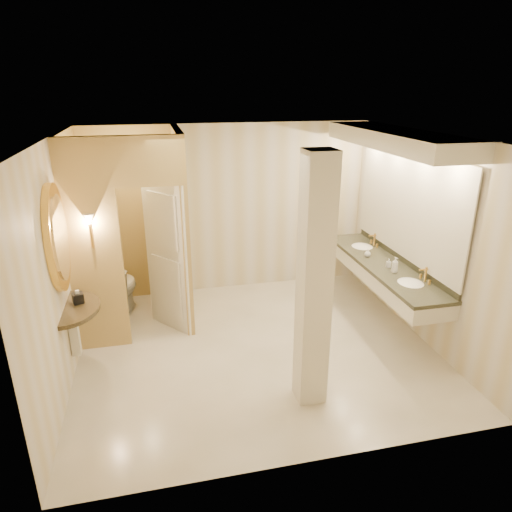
{
  "coord_description": "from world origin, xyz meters",
  "views": [
    {
      "loc": [
        -1.15,
        -5.06,
        3.25
      ],
      "look_at": [
        0.04,
        0.2,
        1.21
      ],
      "focal_mm": 32.0,
      "sensor_mm": 36.0,
      "label": 1
    }
  ],
  "objects": [
    {
      "name": "tissue_box",
      "position": [
        -2.11,
        0.03,
        0.93
      ],
      "size": [
        0.15,
        0.15,
        0.12
      ],
      "primitive_type": "cube",
      "rotation": [
        0.0,
        0.0,
        0.32
      ],
      "color": "black",
      "rests_on": "console_shelf"
    },
    {
      "name": "soap_bottle_c",
      "position": [
        1.91,
        0.04,
        0.98
      ],
      "size": [
        0.1,
        0.1,
        0.22
      ],
      "primitive_type": "imported",
      "rotation": [
        0.0,
        0.0,
        0.27
      ],
      "color": "#C6B28C",
      "rests_on": "vanity"
    },
    {
      "name": "console_shelf",
      "position": [
        -2.21,
        -0.05,
        1.34
      ],
      "size": [
        0.92,
        0.92,
        1.91
      ],
      "color": "black",
      "rests_on": "floor"
    },
    {
      "name": "floor",
      "position": [
        0.0,
        0.0,
        0.0
      ],
      "size": [
        4.5,
        4.5,
        0.0
      ],
      "primitive_type": "plane",
      "color": "beige",
      "rests_on": "ground"
    },
    {
      "name": "wall_right",
      "position": [
        2.25,
        0.0,
        1.35
      ],
      "size": [
        0.02,
        4.0,
        2.7
      ],
      "primitive_type": "cube",
      "color": "beige",
      "rests_on": "floor"
    },
    {
      "name": "toilet",
      "position": [
        -1.77,
        1.37,
        0.42
      ],
      "size": [
        0.65,
        0.9,
        0.83
      ],
      "primitive_type": "imported",
      "rotation": [
        0.0,
        0.0,
        2.89
      ],
      "color": "white",
      "rests_on": "floor"
    },
    {
      "name": "soap_bottle_a",
      "position": [
        1.93,
        0.23,
        0.94
      ],
      "size": [
        0.06,
        0.06,
        0.12
      ],
      "primitive_type": "imported",
      "rotation": [
        0.0,
        0.0,
        -0.15
      ],
      "color": "beige",
      "rests_on": "vanity"
    },
    {
      "name": "wall_sconce",
      "position": [
        -1.93,
        0.43,
        1.73
      ],
      "size": [
        0.14,
        0.14,
        0.42
      ],
      "color": "gold",
      "rests_on": "toilet_closet"
    },
    {
      "name": "ceiling",
      "position": [
        0.0,
        0.0,
        2.7
      ],
      "size": [
        4.5,
        4.5,
        0.0
      ],
      "primitive_type": "plane",
      "rotation": [
        3.14,
        0.0,
        0.0
      ],
      "color": "silver",
      "rests_on": "wall_back"
    },
    {
      "name": "vanity",
      "position": [
        1.98,
        0.4,
        1.63
      ],
      "size": [
        0.75,
        2.83,
        2.09
      ],
      "color": "silver",
      "rests_on": "floor"
    },
    {
      "name": "wall_front",
      "position": [
        0.0,
        -2.0,
        1.35
      ],
      "size": [
        4.5,
        0.02,
        2.7
      ],
      "primitive_type": "cube",
      "color": "beige",
      "rests_on": "floor"
    },
    {
      "name": "wall_back",
      "position": [
        0.0,
        2.0,
        1.35
      ],
      "size": [
        4.5,
        0.02,
        2.7
      ],
      "primitive_type": "cube",
      "color": "beige",
      "rests_on": "floor"
    },
    {
      "name": "pillar",
      "position": [
        0.35,
        -1.1,
        1.35
      ],
      "size": [
        0.3,
        0.3,
        2.7
      ],
      "primitive_type": "cube",
      "color": "silver",
      "rests_on": "floor"
    },
    {
      "name": "soap_bottle_b",
      "position": [
        1.83,
        0.68,
        0.93
      ],
      "size": [
        0.09,
        0.09,
        0.12
      ],
      "primitive_type": "imported",
      "rotation": [
        0.0,
        0.0,
        -0.02
      ],
      "color": "silver",
      "rests_on": "vanity"
    },
    {
      "name": "wall_left",
      "position": [
        -2.25,
        0.0,
        1.35
      ],
      "size": [
        0.02,
        4.0,
        2.7
      ],
      "primitive_type": "cube",
      "color": "beige",
      "rests_on": "floor"
    },
    {
      "name": "toilet_closet",
      "position": [
        -1.13,
        0.96,
        1.39
      ],
      "size": [
        1.5,
        1.55,
        2.7
      ],
      "color": "tan",
      "rests_on": "floor"
    }
  ]
}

